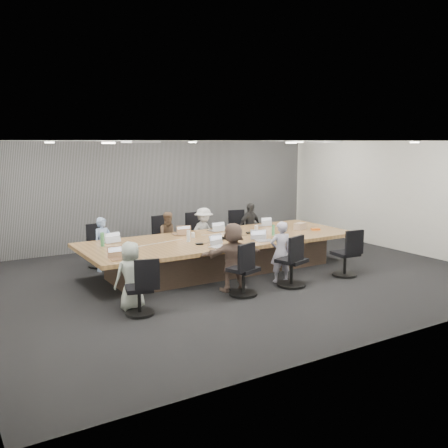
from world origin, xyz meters
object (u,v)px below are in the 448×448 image
person_5 (233,257)px  bottle_green_left (102,239)px  chair_1 (163,241)px  bottle_clear (188,236)px  person_0 (103,244)px  chair_7 (345,257)px  laptop_2 (215,230)px  snack_packet (315,229)px  chair_3 (242,233)px  mug_brown (118,250)px  canvas_bag (300,226)px  chair_6 (292,265)px  laptop_1 (180,234)px  laptop_4 (119,259)px  stapler (225,238)px  person_1 (170,237)px  person_3 (250,227)px  person_4 (131,275)px  conference_table (222,253)px  laptop_6 (265,241)px  bottle_green_right (273,230)px  laptop_5 (218,247)px  chair_5 (243,274)px  chair_2 (197,237)px  laptop_0 (111,241)px  chair_0 (99,251)px  laptop_3 (263,225)px  chair_4 (139,293)px  person_2 (204,233)px  person_6 (281,252)px

person_5 → bottle_green_left: bearing=-33.2°
chair_1 → bottle_clear: size_ratio=3.48×
person_0 → chair_7: bearing=-50.8°
laptop_2 → snack_packet: size_ratio=1.74×
chair_3 → mug_brown: bearing=39.3°
bottle_clear → canvas_bag: bottle_clear is taller
chair_6 → bottle_clear: size_ratio=3.52×
laptop_1 → canvas_bag: 2.85m
laptop_4 → stapler: size_ratio=1.88×
person_1 → person_3: 2.27m
person_4 → canvas_bag: 4.85m
conference_table → laptop_4: size_ratio=20.42×
chair_3 → chair_7: bearing=109.2°
chair_7 → person_3: person_3 is taller
laptop_4 → laptop_6: same height
chair_7 → person_4: (-4.57, 0.35, 0.18)m
conference_table → bottle_green_right: bottle_green_right is taller
laptop_5 → person_3: bearing=29.5°
person_4 → laptop_4: bearing=-93.6°
chair_5 → stapler: (0.52, 1.49, 0.36)m
chair_7 → person_3: 3.08m
chair_2 → chair_7: (1.68, -3.40, -0.03)m
conference_table → chair_1: (-0.60, 1.70, 0.02)m
laptop_0 → laptop_1: bearing=172.6°
laptop_6 → conference_table: bearing=139.5°
chair_0 → laptop_1: 1.86m
bottle_clear → laptop_3: bearing=18.5°
snack_packet → chair_4: bearing=-164.7°
chair_6 → bottle_clear: bearing=111.5°
person_1 → laptop_0: bearing=-148.5°
person_4 → chair_3: bearing=-147.9°
person_0 → laptop_1: bearing=-33.8°
chair_5 → chair_6: 1.12m
chair_7 → person_0: bearing=150.0°
person_1 → bottle_green_left: size_ratio=4.25×
person_0 → person_2: bearing=-14.7°
chair_1 → chair_5: 3.40m
laptop_3 → laptop_4: bearing=26.0°
person_5 → bottle_green_left: person_5 is taller
laptop_4 → laptop_0: bearing=81.5°
person_3 → bottle_green_left: 4.25m
chair_7 → person_5: (-2.55, 0.35, 0.25)m
chair_2 → laptop_6: 2.53m
chair_0 → laptop_3: bearing=166.0°
laptop_1 → laptop_2: same height
laptop_0 → person_6: person_6 is taller
chair_3 → person_1: (-2.27, -0.35, 0.18)m
laptop_4 → person_3: bearing=32.2°
laptop_0 → person_4: person_4 is taller
chair_1 → canvas_bag: (2.70, -1.80, 0.39)m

